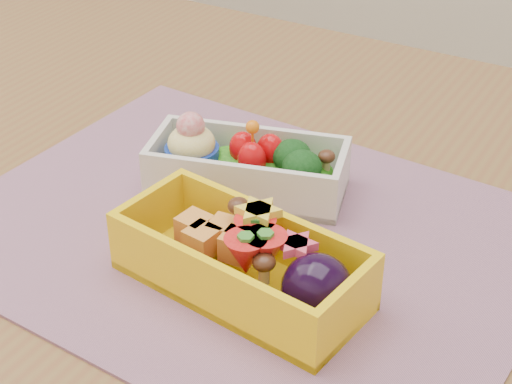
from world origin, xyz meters
The scene contains 4 objects.
table centered at (0.00, 0.00, 0.65)m, with size 1.20×0.80×0.75m.
placemat centered at (0.03, -0.03, 0.75)m, with size 0.45×0.35×0.00m, color #A16F7E.
bento_white centered at (0.00, 0.03, 0.78)m, with size 0.18×0.11×0.07m.
bento_yellow centered at (0.07, -0.09, 0.78)m, with size 0.19×0.10×0.06m.
Camera 1 is at (0.31, -0.48, 1.13)m, focal length 57.87 mm.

